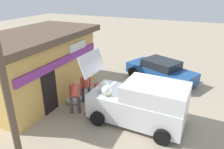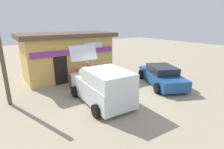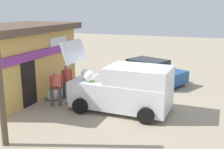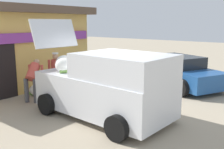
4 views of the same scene
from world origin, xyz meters
name	(u,v)px [view 2 (image 2 of 4)]	position (x,y,z in m)	size (l,w,h in m)	color
ground_plane	(115,95)	(0.00, 0.00, 0.00)	(60.00, 60.00, 0.00)	tan
storefront_bar	(68,55)	(-0.90, 5.19, 1.74)	(6.97, 3.83, 3.38)	#E0B259
delivery_van	(102,86)	(-1.17, -0.46, 0.94)	(2.34, 4.42, 2.82)	silver
parked_sedan	(162,76)	(3.69, -0.27, 0.62)	(3.39, 4.65, 1.31)	#1E4C8C
vendor_standing	(87,71)	(-0.53, 2.59, 0.92)	(0.49, 0.47, 1.61)	navy
customer_bending	(73,75)	(-1.56, 2.56, 0.87)	(0.74, 0.67, 1.44)	#4C4C51
unloaded_banana_pile	(78,81)	(-1.05, 3.04, 0.21)	(0.80, 0.86, 0.43)	silver
paint_bucket	(104,78)	(0.93, 2.80, 0.16)	(0.27, 0.27, 0.31)	#BF3F33
utility_pole	(2,61)	(-5.33, 2.07, 2.31)	(0.20, 0.20, 4.62)	brown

